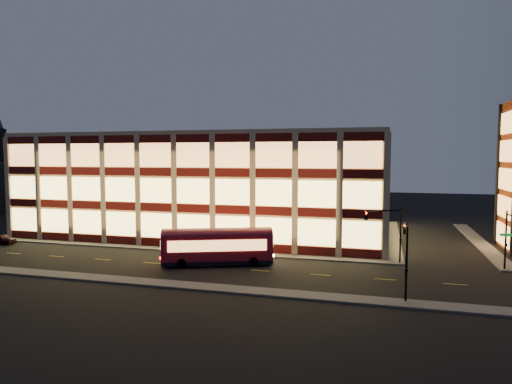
% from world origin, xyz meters
% --- Properties ---
extents(ground, '(200.00, 200.00, 0.00)m').
position_xyz_m(ground, '(0.00, 0.00, 0.00)').
color(ground, black).
rests_on(ground, ground).
extents(sidewalk_office_south, '(54.00, 2.00, 0.15)m').
position_xyz_m(sidewalk_office_south, '(-3.00, 1.00, 0.07)').
color(sidewalk_office_south, '#514F4C').
rests_on(sidewalk_office_south, ground).
extents(sidewalk_office_east, '(2.00, 30.00, 0.15)m').
position_xyz_m(sidewalk_office_east, '(23.00, 17.00, 0.07)').
color(sidewalk_office_east, '#514F4C').
rests_on(sidewalk_office_east, ground).
extents(sidewalk_tower_west, '(2.00, 30.00, 0.15)m').
position_xyz_m(sidewalk_tower_west, '(34.00, 17.00, 0.07)').
color(sidewalk_tower_west, '#514F4C').
rests_on(sidewalk_tower_west, ground).
extents(sidewalk_near, '(100.00, 2.00, 0.15)m').
position_xyz_m(sidewalk_near, '(0.00, -13.00, 0.07)').
color(sidewalk_near, '#514F4C').
rests_on(sidewalk_near, ground).
extents(office_building, '(50.45, 30.45, 14.50)m').
position_xyz_m(office_building, '(-2.91, 16.91, 7.25)').
color(office_building, tan).
rests_on(office_building, ground).
extents(traffic_signal_far, '(3.79, 1.87, 6.00)m').
position_xyz_m(traffic_signal_far, '(22.21, 0.24, 4.11)').
color(traffic_signal_far, black).
rests_on(traffic_signal_far, ground).
extents(traffic_signal_right, '(1.20, 4.37, 6.00)m').
position_xyz_m(traffic_signal_right, '(33.50, -0.62, 4.10)').
color(traffic_signal_right, black).
rests_on(traffic_signal_right, ground).
extents(traffic_signal_near, '(0.32, 4.45, 6.00)m').
position_xyz_m(traffic_signal_near, '(23.50, -11.03, 4.13)').
color(traffic_signal_near, black).
rests_on(traffic_signal_near, ground).
extents(trolley_bus, '(11.69, 6.88, 3.88)m').
position_xyz_m(trolley_bus, '(4.99, -4.70, 2.15)').
color(trolley_bus, maroon).
rests_on(trolley_bus, ground).
extents(parked_car_0, '(4.00, 1.69, 1.35)m').
position_xyz_m(parked_car_0, '(-26.00, -1.75, 0.68)').
color(parked_car_0, black).
rests_on(parked_car_0, ground).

